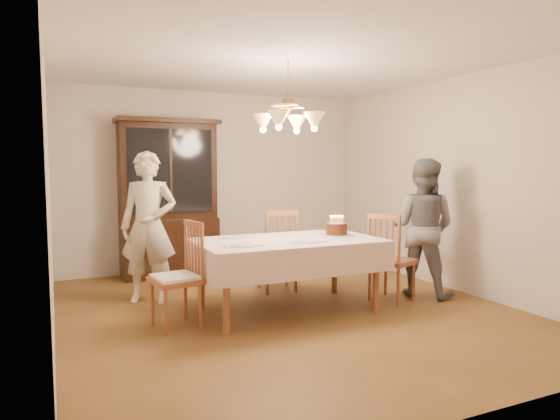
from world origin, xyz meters
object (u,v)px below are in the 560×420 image
china_hutch (169,201)px  chair_far_side (278,255)px  dining_table (288,246)px  birthday_cake (337,230)px  elderly_woman (149,227)px

china_hutch → chair_far_side: 1.86m
dining_table → china_hutch: 2.41m
birthday_cake → dining_table: bearing=-178.1°
china_hutch → chair_far_side: bearing=-55.1°
chair_far_side → elderly_woman: elderly_woman is taller
chair_far_side → birthday_cake: 0.95m
chair_far_side → birthday_cake: bearing=-66.0°
dining_table → chair_far_side: 0.88m
dining_table → china_hutch: size_ratio=0.88×
dining_table → birthday_cake: bearing=1.9°
china_hutch → birthday_cake: 2.62m
dining_table → china_hutch: (-0.76, 2.25, 0.36)m
china_hutch → chair_far_side: size_ratio=2.16×
elderly_woman → dining_table: bearing=-13.3°
elderly_woman → birthday_cake: bearing=-2.8°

